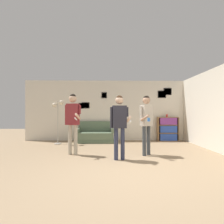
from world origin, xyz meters
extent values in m
plane|color=#937A5B|center=(0.00, 0.00, 0.00)|extent=(20.00, 20.00, 0.00)
cube|color=silver|center=(0.00, 4.36, 1.35)|extent=(8.33, 0.06, 2.70)
cube|color=black|center=(-0.63, 4.32, 2.04)|extent=(0.23, 0.02, 0.26)
cube|color=#B2B2BC|center=(-0.63, 4.32, 2.04)|extent=(0.19, 0.01, 0.21)
cube|color=black|center=(-1.67, 4.32, 1.56)|extent=(0.22, 0.02, 0.25)
cube|color=gray|center=(-1.67, 4.32, 1.56)|extent=(0.17, 0.01, 0.20)
cube|color=black|center=(2.24, 4.32, 2.21)|extent=(0.36, 0.02, 0.31)
cube|color=gray|center=(2.24, 4.32, 2.21)|extent=(0.31, 0.01, 0.26)
cube|color=black|center=(1.99, 4.32, 2.09)|extent=(0.37, 0.02, 0.32)
cube|color=gray|center=(1.99, 4.32, 2.09)|extent=(0.32, 0.01, 0.28)
cube|color=black|center=(-1.47, 4.32, 1.58)|extent=(0.35, 0.02, 0.27)
cube|color=beige|center=(-1.47, 4.32, 1.58)|extent=(0.30, 0.01, 0.22)
cube|color=silver|center=(3.00, 2.17, 1.35)|extent=(0.06, 6.73, 2.70)
cube|color=#5B7056|center=(-0.99, 3.89, 0.05)|extent=(1.57, 0.80, 0.10)
cube|color=#5B7056|center=(-0.99, 3.89, 0.26)|extent=(1.51, 0.74, 0.32)
cube|color=#5B7056|center=(-0.99, 4.22, 0.64)|extent=(1.51, 0.14, 0.45)
cube|color=#5B7056|center=(-1.72, 3.89, 0.51)|extent=(0.12, 0.74, 0.18)
cube|color=#5B7056|center=(-0.27, 3.89, 0.51)|extent=(0.12, 0.74, 0.18)
cube|color=olive|center=(1.75, 4.14, 0.53)|extent=(0.02, 0.30, 1.06)
cube|color=olive|center=(2.63, 4.14, 0.53)|extent=(0.02, 0.30, 1.06)
cube|color=olive|center=(2.19, 4.29, 0.53)|extent=(0.91, 0.01, 1.06)
cube|color=olive|center=(2.19, 4.14, 0.01)|extent=(0.86, 0.30, 0.02)
cube|color=olive|center=(2.19, 4.14, 1.04)|extent=(0.86, 0.30, 0.02)
cube|color=olive|center=(2.19, 4.14, 0.35)|extent=(0.86, 0.30, 0.02)
cube|color=olive|center=(2.19, 4.14, 0.70)|extent=(0.86, 0.30, 0.02)
cube|color=#2847A3|center=(2.19, 4.13, 0.17)|extent=(0.74, 0.26, 0.30)
cube|color=#2847A3|center=(2.19, 4.13, 0.53)|extent=(0.74, 0.26, 0.30)
cube|color=#7F3889|center=(2.19, 4.13, 0.88)|extent=(0.74, 0.26, 0.30)
cylinder|color=#ADA89E|center=(-2.46, 3.48, 0.01)|extent=(0.28, 0.28, 0.03)
cylinder|color=#ADA89E|center=(-2.46, 3.48, 0.87)|extent=(0.03, 0.03, 1.69)
cylinder|color=#ADA89E|center=(-2.39, 3.48, 1.69)|extent=(0.02, 0.16, 0.02)
sphere|color=beige|center=(-2.32, 3.48, 1.66)|extent=(0.18, 0.18, 0.18)
cylinder|color=#ADA89E|center=(-2.53, 3.48, 1.59)|extent=(0.02, 0.16, 0.02)
sphere|color=beige|center=(-2.60, 3.48, 1.56)|extent=(0.18, 0.18, 0.18)
cylinder|color=#B7AD99|center=(-1.59, 1.72, 0.45)|extent=(0.11, 0.11, 0.89)
cylinder|color=#B7AD99|center=(-1.41, 1.69, 0.45)|extent=(0.11, 0.11, 0.89)
cube|color=maroon|center=(-1.50, 1.71, 1.21)|extent=(0.39, 0.27, 0.63)
sphere|color=#D1A889|center=(-1.50, 1.71, 1.68)|extent=(0.23, 0.23, 0.23)
sphere|color=black|center=(-1.50, 1.71, 1.72)|extent=(0.20, 0.20, 0.20)
cylinder|color=maroon|center=(-1.29, 1.66, 1.35)|extent=(0.07, 0.07, 0.27)
cylinder|color=#D1A889|center=(-1.32, 1.52, 1.15)|extent=(0.13, 0.33, 0.20)
cylinder|color=white|center=(-1.35, 1.37, 1.08)|extent=(0.06, 0.15, 0.09)
cylinder|color=maroon|center=(-1.71, 1.75, 1.19)|extent=(0.07, 0.07, 0.60)
cylinder|color=#2D334C|center=(-0.23, 1.10, 0.42)|extent=(0.11, 0.11, 0.85)
cylinder|color=#2D334C|center=(-0.05, 1.13, 0.42)|extent=(0.11, 0.11, 0.85)
cube|color=#282833|center=(-0.14, 1.11, 1.15)|extent=(0.39, 0.25, 0.60)
sphere|color=#D1A889|center=(-0.14, 1.11, 1.59)|extent=(0.22, 0.22, 0.22)
sphere|color=#382314|center=(-0.14, 1.11, 1.63)|extent=(0.19, 0.19, 0.19)
cylinder|color=#282833|center=(0.07, 1.15, 1.28)|extent=(0.07, 0.07, 0.25)
cylinder|color=#D1A889|center=(0.09, 1.01, 1.09)|extent=(0.11, 0.31, 0.19)
cylinder|color=white|center=(0.11, 0.87, 1.02)|extent=(0.06, 0.14, 0.09)
cylinder|color=#282833|center=(-0.36, 1.08, 1.12)|extent=(0.07, 0.07, 0.56)
cylinder|color=#3D4247|center=(0.61, 1.54, 0.43)|extent=(0.11, 0.11, 0.87)
cylinder|color=#3D4247|center=(0.76, 1.65, 0.43)|extent=(0.11, 0.11, 0.87)
cube|color=#BCB2A3|center=(0.69, 1.60, 1.17)|extent=(0.41, 0.37, 0.61)
sphere|color=tan|center=(0.69, 1.60, 1.63)|extent=(0.22, 0.22, 0.22)
sphere|color=black|center=(0.69, 1.60, 1.67)|extent=(0.19, 0.19, 0.19)
cylinder|color=#BCB2A3|center=(0.86, 1.72, 1.15)|extent=(0.07, 0.07, 0.58)
cylinder|color=#BCB2A3|center=(0.51, 1.47, 1.31)|extent=(0.07, 0.07, 0.26)
cylinder|color=tan|center=(0.59, 1.35, 1.11)|extent=(0.23, 0.29, 0.19)
cylinder|color=blue|center=(0.67, 1.24, 1.06)|extent=(0.08, 0.08, 0.10)
cylinder|color=red|center=(2.15, 4.14, 1.12)|extent=(0.08, 0.08, 0.12)
camera|label=1|loc=(-0.43, -3.53, 1.26)|focal=28.00mm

